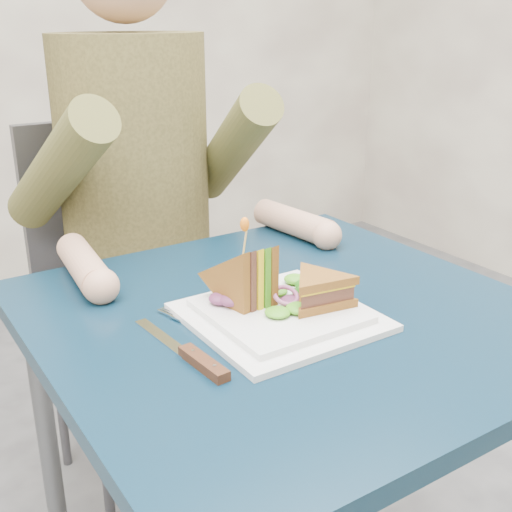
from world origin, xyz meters
TOP-DOWN VIEW (x-y plane):
  - table at (0.00, 0.00)m, footprint 0.75×0.75m
  - chair at (0.00, 0.68)m, footprint 0.42×0.40m
  - diner at (-0.00, 0.57)m, footprint 0.54×0.59m
  - plate at (-0.03, -0.02)m, footprint 0.26×0.26m
  - sandwich_flat at (0.02, -0.04)m, footprint 0.13×0.13m
  - sandwich_upright at (-0.06, 0.03)m, footprint 0.09×0.14m
  - fork at (-0.14, 0.02)m, footprint 0.06×0.18m
  - knife at (-0.20, -0.06)m, footprint 0.04×0.22m
  - toothpick at (-0.06, 0.03)m, footprint 0.01×0.01m
  - toothpick_frill at (-0.06, 0.03)m, footprint 0.01×0.01m
  - lettuce_spill at (-0.03, -0.01)m, footprint 0.15×0.13m
  - onion_ring at (-0.02, -0.01)m, footprint 0.04×0.04m

SIDE VIEW (x-z plane):
  - chair at x=0.00m, z-range 0.08..1.01m
  - table at x=0.00m, z-range 0.29..1.02m
  - fork at x=-0.14m, z-range 0.73..0.74m
  - knife at x=-0.20m, z-range 0.73..0.74m
  - plate at x=-0.03m, z-range 0.73..0.75m
  - lettuce_spill at x=-0.03m, z-range 0.75..0.77m
  - onion_ring at x=-0.02m, z-range 0.75..0.78m
  - sandwich_flat at x=0.02m, z-range 0.75..0.80m
  - sandwich_upright at x=-0.06m, z-range 0.71..0.86m
  - toothpick at x=-0.06m, z-range 0.82..0.88m
  - toothpick_frill at x=-0.06m, z-range 0.87..0.89m
  - diner at x=0.00m, z-range 0.54..1.29m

